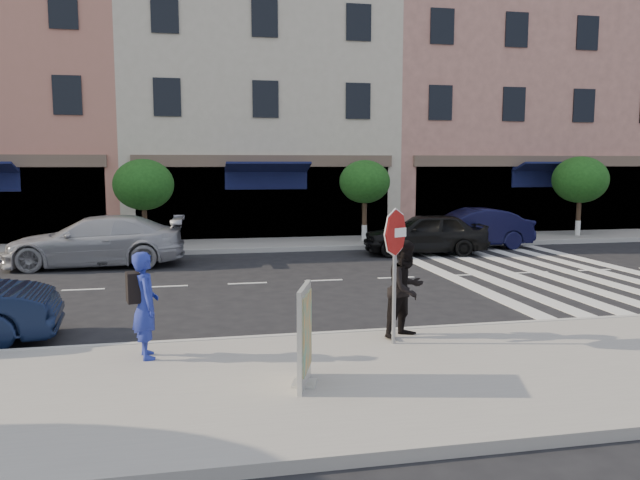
# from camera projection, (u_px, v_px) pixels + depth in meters

# --- Properties ---
(ground) EXTENTS (120.00, 120.00, 0.00)m
(ground) POSITION_uv_depth(u_px,v_px,m) (365.00, 317.00, 12.50)
(ground) COLOR black
(ground) RESTS_ON ground
(sidewalk_near) EXTENTS (60.00, 4.50, 0.15)m
(sidewalk_near) POSITION_uv_depth(u_px,v_px,m) (436.00, 376.00, 8.85)
(sidewalk_near) COLOR gray
(sidewalk_near) RESTS_ON ground
(sidewalk_far) EXTENTS (60.00, 3.00, 0.15)m
(sidewalk_far) POSITION_uv_depth(u_px,v_px,m) (285.00, 244.00, 23.19)
(sidewalk_far) COLOR gray
(sidewalk_far) RESTS_ON ground
(building_west_mid) EXTENTS (10.00, 9.00, 14.00)m
(building_west_mid) POSITION_uv_depth(u_px,v_px,m) (2.00, 68.00, 25.98)
(building_west_mid) COLOR #B97361
(building_west_mid) RESTS_ON ground
(building_centre) EXTENTS (11.00, 9.00, 11.00)m
(building_centre) POSITION_uv_depth(u_px,v_px,m) (254.00, 109.00, 28.25)
(building_centre) COLOR beige
(building_centre) RESTS_ON ground
(building_east_mid) EXTENTS (13.00, 9.00, 13.00)m
(building_east_mid) POSITION_uv_depth(u_px,v_px,m) (499.00, 92.00, 30.51)
(building_east_mid) COLOR tan
(building_east_mid) RESTS_ON ground
(street_tree_wb) EXTENTS (2.10, 2.10, 3.06)m
(street_tree_wb) POSITION_uv_depth(u_px,v_px,m) (143.00, 185.00, 21.73)
(street_tree_wb) COLOR #473323
(street_tree_wb) RESTS_ON sidewalk_far
(street_tree_c) EXTENTS (1.90, 1.90, 3.04)m
(street_tree_c) POSITION_uv_depth(u_px,v_px,m) (365.00, 182.00, 23.31)
(street_tree_c) COLOR #473323
(street_tree_c) RESTS_ON sidewalk_far
(street_tree_ea) EXTENTS (2.20, 2.20, 3.19)m
(street_tree_ea) POSITION_uv_depth(u_px,v_px,m) (580.00, 180.00, 25.09)
(street_tree_ea) COLOR #473323
(street_tree_ea) RESTS_ON sidewalk_far
(stop_sign) EXTENTS (0.73, 0.34, 2.21)m
(stop_sign) POSITION_uv_depth(u_px,v_px,m) (395.00, 245.00, 9.95)
(stop_sign) COLOR gray
(stop_sign) RESTS_ON sidewalk_near
(photographer) EXTENTS (0.50, 0.66, 1.62)m
(photographer) POSITION_uv_depth(u_px,v_px,m) (146.00, 305.00, 9.35)
(photographer) COLOR navy
(photographer) RESTS_ON sidewalk_near
(walker) EXTENTS (1.01, 0.95, 1.65)m
(walker) POSITION_uv_depth(u_px,v_px,m) (406.00, 289.00, 10.47)
(walker) COLOR black
(walker) RESTS_ON sidewalk_near
(poster_board) EXTENTS (0.39, 0.85, 1.34)m
(poster_board) POSITION_uv_depth(u_px,v_px,m) (305.00, 337.00, 8.19)
(poster_board) COLOR beige
(poster_board) RESTS_ON sidewalk_near
(car_far_left) EXTENTS (5.26, 2.27, 1.51)m
(car_far_left) POSITION_uv_depth(u_px,v_px,m) (95.00, 241.00, 18.57)
(car_far_left) COLOR #A5A5AA
(car_far_left) RESTS_ON ground
(car_far_mid) EXTENTS (4.32, 2.17, 1.41)m
(car_far_mid) POSITION_uv_depth(u_px,v_px,m) (425.00, 233.00, 21.04)
(car_far_mid) COLOR black
(car_far_mid) RESTS_ON ground
(car_far_right) EXTENTS (4.40, 1.59, 1.44)m
(car_far_right) POSITION_uv_depth(u_px,v_px,m) (470.00, 228.00, 22.55)
(car_far_right) COLOR black
(car_far_right) RESTS_ON ground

